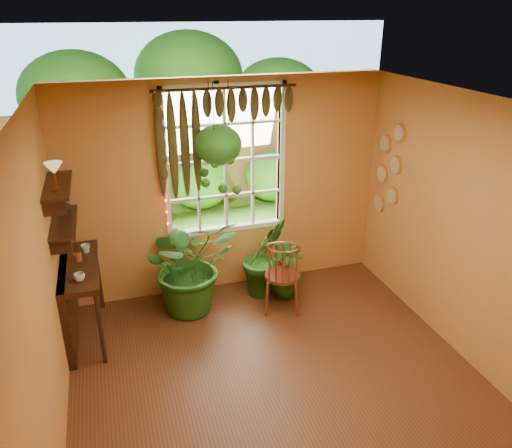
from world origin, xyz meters
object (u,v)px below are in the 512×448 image
Objects in this scene: potted_plant_left at (190,264)px; potted_plant_mid at (265,257)px; counter_ledge at (72,294)px; hanging_basket at (218,150)px; windsor_chair at (282,285)px.

potted_plant_left reaches higher than potted_plant_mid.
hanging_basket is (1.75, 0.35, 1.38)m from counter_ledge.
potted_plant_mid is at bearing 5.35° from potted_plant_left.
windsor_chair is at bearing -3.29° from counter_ledge.
potted_plant_left is at bearing -159.23° from hanging_basket.
counter_ledge is 2.26m from hanging_basket.
potted_plant_mid reaches higher than counter_ledge.
windsor_chair is 1.09× the size of potted_plant_mid.
potted_plant_left reaches higher than counter_ledge.
counter_ledge is 2.32m from potted_plant_mid.
windsor_chair is (2.38, -0.14, -0.22)m from counter_ledge.
windsor_chair is 0.47m from potted_plant_mid.
windsor_chair is 1.14m from potted_plant_left.
counter_ledge is at bearing -172.96° from potted_plant_mid.
potted_plant_left is at bearing 8.27° from counter_ledge.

